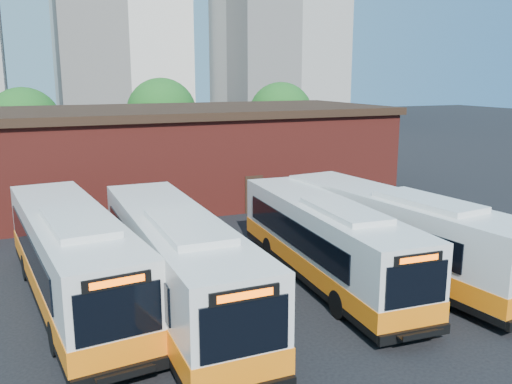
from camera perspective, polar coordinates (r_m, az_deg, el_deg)
name	(u,v)px	position (r m, az deg, el deg)	size (l,w,h in m)	color
ground	(324,304)	(21.30, 7.14, -11.58)	(220.00, 220.00, 0.00)	black
bus_west	(72,261)	(21.67, -18.76, -6.91)	(4.24, 13.98, 3.76)	silver
bus_midwest	(176,266)	(20.17, -8.37, -7.74)	(2.97, 13.97, 3.80)	silver
bus_mideast	(325,244)	(23.08, 7.32, -5.43)	(3.41, 13.13, 3.54)	silver
bus_east	(397,236)	(24.54, 14.64, -4.51)	(4.35, 13.70, 3.68)	silver
transit_worker	(415,298)	(19.90, 16.42, -10.70)	(0.72, 0.47, 1.96)	#121935
depot_building	(181,152)	(38.47, -7.86, 4.15)	(28.60, 12.60, 6.40)	maroon
tree_west	(24,124)	(48.93, -23.20, 6.61)	(6.00, 6.00, 7.65)	#382314
tree_mid	(162,113)	(52.29, -9.90, 8.18)	(6.56, 6.56, 8.36)	#382314
tree_east	(281,115)	(53.14, 2.61, 8.14)	(6.24, 6.24, 7.96)	#382314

